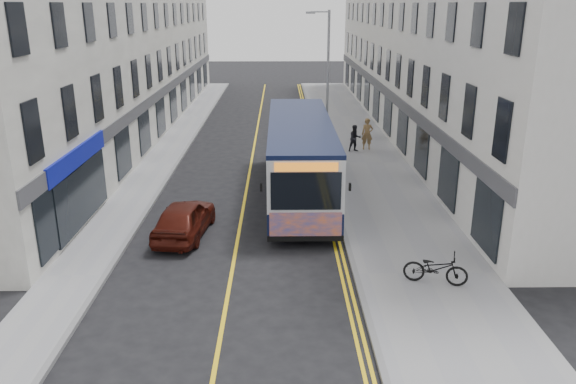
{
  "coord_description": "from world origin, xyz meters",
  "views": [
    {
      "loc": [
        1.59,
        -17.34,
        8.3
      ],
      "look_at": [
        1.88,
        2.58,
        1.6
      ],
      "focal_mm": 35.0,
      "sensor_mm": 36.0,
      "label": 1
    }
  ],
  "objects_px": {
    "streetlamp": "(326,78)",
    "pedestrian_near": "(367,134)",
    "bicycle": "(436,268)",
    "pedestrian_far": "(355,138)",
    "car_white": "(302,115)",
    "city_bus": "(300,156)",
    "car_maroon": "(184,218)"
  },
  "relations": [
    {
      "from": "streetlamp",
      "to": "pedestrian_near",
      "type": "bearing_deg",
      "value": 19.58
    },
    {
      "from": "pedestrian_near",
      "to": "bicycle",
      "type": "bearing_deg",
      "value": -87.94
    },
    {
      "from": "pedestrian_far",
      "to": "car_white",
      "type": "xyz_separation_m",
      "value": [
        -2.75,
        8.32,
        -0.2
      ]
    },
    {
      "from": "streetlamp",
      "to": "city_bus",
      "type": "distance_m",
      "value": 7.8
    },
    {
      "from": "pedestrian_near",
      "to": "car_white",
      "type": "distance_m",
      "value": 8.6
    },
    {
      "from": "bicycle",
      "to": "pedestrian_near",
      "type": "xyz_separation_m",
      "value": [
        0.39,
        16.82,
        0.41
      ]
    },
    {
      "from": "streetlamp",
      "to": "pedestrian_far",
      "type": "bearing_deg",
      "value": 13.39
    },
    {
      "from": "city_bus",
      "to": "bicycle",
      "type": "relative_size",
      "value": 6.14
    },
    {
      "from": "pedestrian_near",
      "to": "pedestrian_far",
      "type": "distance_m",
      "value": 0.93
    },
    {
      "from": "pedestrian_near",
      "to": "car_white",
      "type": "xyz_separation_m",
      "value": [
        -3.52,
        7.83,
        -0.35
      ]
    },
    {
      "from": "car_white",
      "to": "pedestrian_near",
      "type": "bearing_deg",
      "value": -71.9
    },
    {
      "from": "streetlamp",
      "to": "pedestrian_far",
      "type": "height_order",
      "value": "streetlamp"
    },
    {
      "from": "streetlamp",
      "to": "bicycle",
      "type": "bearing_deg",
      "value": -82.26
    },
    {
      "from": "streetlamp",
      "to": "car_white",
      "type": "relative_size",
      "value": 1.91
    },
    {
      "from": "city_bus",
      "to": "car_white",
      "type": "bearing_deg",
      "value": 87.38
    },
    {
      "from": "bicycle",
      "to": "pedestrian_near",
      "type": "height_order",
      "value": "pedestrian_near"
    },
    {
      "from": "city_bus",
      "to": "pedestrian_near",
      "type": "relative_size",
      "value": 6.47
    },
    {
      "from": "city_bus",
      "to": "bicycle",
      "type": "distance_m",
      "value": 9.62
    },
    {
      "from": "pedestrian_far",
      "to": "car_white",
      "type": "distance_m",
      "value": 8.76
    },
    {
      "from": "streetlamp",
      "to": "bicycle",
      "type": "height_order",
      "value": "streetlamp"
    },
    {
      "from": "pedestrian_far",
      "to": "car_white",
      "type": "relative_size",
      "value": 0.37
    },
    {
      "from": "bicycle",
      "to": "pedestrian_far",
      "type": "bearing_deg",
      "value": 17.57
    },
    {
      "from": "pedestrian_near",
      "to": "car_maroon",
      "type": "distance_m",
      "value": 15.37
    },
    {
      "from": "car_maroon",
      "to": "pedestrian_near",
      "type": "bearing_deg",
      "value": -117.71
    },
    {
      "from": "streetlamp",
      "to": "bicycle",
      "type": "relative_size",
      "value": 4.13
    },
    {
      "from": "streetlamp",
      "to": "pedestrian_near",
      "type": "xyz_separation_m",
      "value": [
        2.55,
        0.91,
        -3.34
      ]
    },
    {
      "from": "pedestrian_far",
      "to": "car_maroon",
      "type": "bearing_deg",
      "value": -137.96
    },
    {
      "from": "pedestrian_near",
      "to": "car_maroon",
      "type": "relative_size",
      "value": 0.45
    },
    {
      "from": "pedestrian_far",
      "to": "car_maroon",
      "type": "relative_size",
      "value": 0.38
    },
    {
      "from": "city_bus",
      "to": "pedestrian_near",
      "type": "height_order",
      "value": "city_bus"
    },
    {
      "from": "pedestrian_far",
      "to": "bicycle",
      "type": "bearing_deg",
      "value": -103.46
    },
    {
      "from": "bicycle",
      "to": "car_white",
      "type": "bearing_deg",
      "value": 23.46
    }
  ]
}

